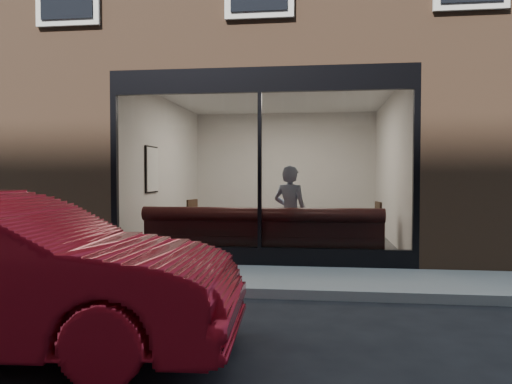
# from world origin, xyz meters

# --- Properties ---
(ground) EXTENTS (120.00, 120.00, 0.00)m
(ground) POSITION_xyz_m (0.00, 0.00, 0.00)
(ground) COLOR black
(ground) RESTS_ON ground
(sidewalk_near) EXTENTS (40.00, 2.00, 0.01)m
(sidewalk_near) POSITION_xyz_m (0.00, 1.00, 0.01)
(sidewalk_near) COLOR gray
(sidewalk_near) RESTS_ON ground
(kerb_near) EXTENTS (40.00, 0.10, 0.12)m
(kerb_near) POSITION_xyz_m (0.00, -0.05, 0.06)
(kerb_near) COLOR gray
(kerb_near) RESTS_ON ground
(host_building_pier_left) EXTENTS (2.50, 12.00, 3.20)m
(host_building_pier_left) POSITION_xyz_m (-3.75, 8.00, 1.60)
(host_building_pier_left) COLOR brown
(host_building_pier_left) RESTS_ON ground
(host_building_pier_right) EXTENTS (2.50, 12.00, 3.20)m
(host_building_pier_right) POSITION_xyz_m (3.75, 8.00, 1.60)
(host_building_pier_right) COLOR brown
(host_building_pier_right) RESTS_ON ground
(host_building_backfill) EXTENTS (5.00, 6.00, 3.20)m
(host_building_backfill) POSITION_xyz_m (0.00, 11.00, 1.60)
(host_building_backfill) COLOR brown
(host_building_backfill) RESTS_ON ground
(cafe_floor) EXTENTS (6.00, 6.00, 0.00)m
(cafe_floor) POSITION_xyz_m (0.00, 5.00, 0.02)
(cafe_floor) COLOR #2D2D30
(cafe_floor) RESTS_ON ground
(cafe_ceiling) EXTENTS (6.00, 6.00, 0.00)m
(cafe_ceiling) POSITION_xyz_m (0.00, 5.00, 3.19)
(cafe_ceiling) COLOR white
(cafe_ceiling) RESTS_ON host_building_upper
(cafe_wall_back) EXTENTS (5.00, 0.00, 5.00)m
(cafe_wall_back) POSITION_xyz_m (0.00, 7.99, 1.60)
(cafe_wall_back) COLOR silver
(cafe_wall_back) RESTS_ON ground
(cafe_wall_left) EXTENTS (0.00, 6.00, 6.00)m
(cafe_wall_left) POSITION_xyz_m (-2.49, 5.00, 1.60)
(cafe_wall_left) COLOR silver
(cafe_wall_left) RESTS_ON ground
(cafe_wall_right) EXTENTS (0.00, 6.00, 6.00)m
(cafe_wall_right) POSITION_xyz_m (2.49, 5.00, 1.60)
(cafe_wall_right) COLOR silver
(cafe_wall_right) RESTS_ON ground
(storefront_kick) EXTENTS (5.00, 0.10, 0.30)m
(storefront_kick) POSITION_xyz_m (0.00, 2.05, 0.15)
(storefront_kick) COLOR black
(storefront_kick) RESTS_ON ground
(storefront_header) EXTENTS (5.00, 0.10, 0.40)m
(storefront_header) POSITION_xyz_m (0.00, 2.05, 3.00)
(storefront_header) COLOR black
(storefront_header) RESTS_ON host_building_upper
(storefront_mullion) EXTENTS (0.06, 0.10, 2.50)m
(storefront_mullion) POSITION_xyz_m (0.00, 2.05, 1.55)
(storefront_mullion) COLOR black
(storefront_mullion) RESTS_ON storefront_kick
(storefront_glass) EXTENTS (4.80, 0.00, 4.80)m
(storefront_glass) POSITION_xyz_m (0.00, 2.02, 1.55)
(storefront_glass) COLOR white
(storefront_glass) RESTS_ON storefront_kick
(banquette) EXTENTS (4.00, 0.55, 0.45)m
(banquette) POSITION_xyz_m (0.00, 2.45, 0.23)
(banquette) COLOR #381514
(banquette) RESTS_ON cafe_floor
(person) EXTENTS (0.70, 0.58, 1.64)m
(person) POSITION_xyz_m (0.46, 2.64, 0.82)
(person) COLOR #97AAC9
(person) RESTS_ON cafe_floor
(cafe_table_left) EXTENTS (0.81, 0.81, 0.04)m
(cafe_table_left) POSITION_xyz_m (-1.30, 3.00, 0.74)
(cafe_table_left) COLOR black
(cafe_table_left) RESTS_ON cafe_floor
(cafe_table_right) EXTENTS (0.74, 0.74, 0.04)m
(cafe_table_right) POSITION_xyz_m (1.47, 3.68, 0.74)
(cafe_table_right) COLOR black
(cafe_table_right) RESTS_ON cafe_floor
(cafe_chair_left) EXTENTS (0.54, 0.54, 0.04)m
(cafe_chair_left) POSITION_xyz_m (-1.92, 4.46, 0.24)
(cafe_chair_left) COLOR black
(cafe_chair_left) RESTS_ON cafe_floor
(cafe_chair_right) EXTENTS (0.50, 0.50, 0.04)m
(cafe_chair_right) POSITION_xyz_m (1.91, 3.93, 0.24)
(cafe_chair_right) COLOR black
(cafe_chair_right) RESTS_ON cafe_floor
(wall_poster) EXTENTS (0.02, 0.67, 0.90)m
(wall_poster) POSITION_xyz_m (-2.45, 3.96, 1.59)
(wall_poster) COLOR white
(wall_poster) RESTS_ON cafe_wall_left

